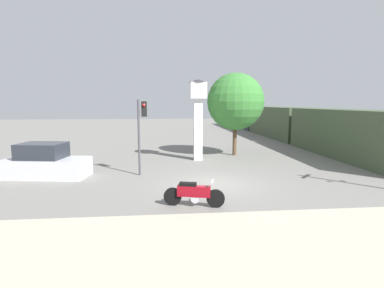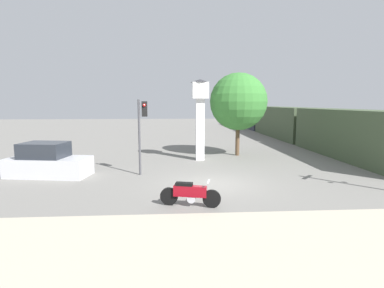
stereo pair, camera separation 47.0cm
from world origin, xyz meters
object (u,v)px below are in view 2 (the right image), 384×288
Objects in this scene: traffic_light at (142,123)px; clock_tower at (200,107)px; street_tree at (238,102)px; freight_train at (283,122)px; parked_car at (48,162)px; motorcycle at (190,194)px.

clock_tower is at bearing 49.64° from traffic_light.
street_tree is at bearing 28.46° from clock_tower.
clock_tower reaches higher than freight_train.
freight_train is 6.56× the size of street_tree.
clock_tower reaches higher than parked_car.
motorcycle is 0.38× the size of street_tree.
motorcycle is at bearing -110.95° from street_tree.
traffic_light is (-2.25, 5.18, 2.30)m from motorcycle.
clock_tower is at bearing -151.54° from street_tree.
motorcycle is 8.93m from parked_car.
motorcycle is at bearing -66.49° from traffic_light.
freight_train is at bearing 56.33° from street_tree.
freight_train is at bearing 50.98° from parked_car.
freight_train is 14.23m from street_tree.
traffic_light is 0.67× the size of street_tree.
freight_train is (11.94, 22.54, 1.21)m from motorcycle.
street_tree is (-7.79, -11.69, 2.25)m from freight_train.
motorcycle is 0.06× the size of freight_train.
street_tree reaches higher than parked_car.
street_tree is 1.36× the size of parked_car.
motorcycle is 9.84m from clock_tower.
street_tree is at bearing 41.54° from traffic_light.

